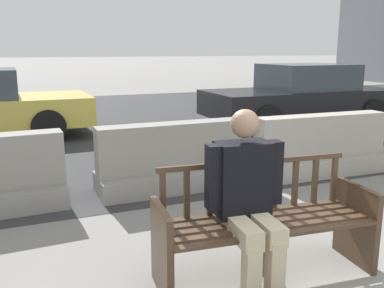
{
  "coord_description": "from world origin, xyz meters",
  "views": [
    {
      "loc": [
        -2.13,
        -1.65,
        1.73
      ],
      "look_at": [
        -0.45,
        2.45,
        0.75
      ],
      "focal_mm": 40.0,
      "sensor_mm": 36.0,
      "label": 1
    }
  ],
  "objects_px": {
    "seated_person": "(248,196)",
    "jersey_barrier_right": "(320,149)",
    "car_sedan_mid": "(301,96)",
    "jersey_barrier_centre": "(176,162)",
    "street_bench": "(265,227)"
  },
  "relations": [
    {
      "from": "seated_person",
      "to": "jersey_barrier_right",
      "type": "bearing_deg",
      "value": 42.14
    },
    {
      "from": "jersey_barrier_centre",
      "to": "jersey_barrier_right",
      "type": "bearing_deg",
      "value": -3.77
    },
    {
      "from": "jersey_barrier_centre",
      "to": "seated_person",
      "type": "bearing_deg",
      "value": -97.39
    },
    {
      "from": "street_bench",
      "to": "jersey_barrier_centre",
      "type": "relative_size",
      "value": 0.86
    },
    {
      "from": "jersey_barrier_right",
      "to": "jersey_barrier_centre",
      "type": "bearing_deg",
      "value": 176.23
    },
    {
      "from": "street_bench",
      "to": "seated_person",
      "type": "distance_m",
      "value": 0.35
    },
    {
      "from": "street_bench",
      "to": "jersey_barrier_centre",
      "type": "xyz_separation_m",
      "value": [
        0.12,
        2.3,
        -0.06
      ]
    },
    {
      "from": "jersey_barrier_centre",
      "to": "jersey_barrier_right",
      "type": "xyz_separation_m",
      "value": [
        2.13,
        -0.14,
        0.0
      ]
    },
    {
      "from": "seated_person",
      "to": "street_bench",
      "type": "bearing_deg",
      "value": 12.7
    },
    {
      "from": "seated_person",
      "to": "jersey_barrier_right",
      "type": "xyz_separation_m",
      "value": [
        2.43,
        2.2,
        -0.35
      ]
    },
    {
      "from": "jersey_barrier_right",
      "to": "car_sedan_mid",
      "type": "distance_m",
      "value": 4.12
    },
    {
      "from": "street_bench",
      "to": "car_sedan_mid",
      "type": "xyz_separation_m",
      "value": [
        4.44,
        5.63,
        0.28
      ]
    },
    {
      "from": "jersey_barrier_centre",
      "to": "car_sedan_mid",
      "type": "bearing_deg",
      "value": 37.59
    },
    {
      "from": "jersey_barrier_right",
      "to": "car_sedan_mid",
      "type": "bearing_deg",
      "value": 57.7
    },
    {
      "from": "street_bench",
      "to": "jersey_barrier_centre",
      "type": "height_order",
      "value": "street_bench"
    }
  ]
}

